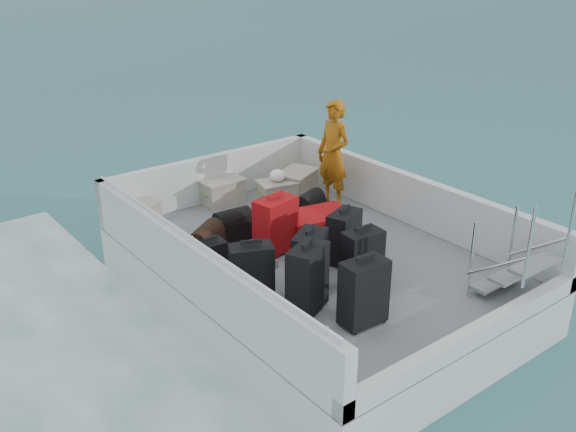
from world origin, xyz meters
name	(u,v)px	position (x,y,z in m)	size (l,w,h in m)	color
ground	(314,298)	(0.00, 0.00, 0.00)	(160.00, 160.00, 0.00)	#174D51
ferry_hull	(314,278)	(0.00, 0.00, 0.30)	(3.60, 5.00, 0.60)	silver
deck	(315,256)	(0.00, 0.00, 0.61)	(3.30, 4.70, 0.02)	slate
deck_fittings	(353,230)	(0.35, -0.32, 0.99)	(3.60, 5.00, 0.90)	silver
suitcase_0	(308,280)	(-0.90, -0.94, 1.00)	(0.49, 0.28, 0.76)	black
suitcase_1	(252,275)	(-1.27, -0.44, 0.97)	(0.46, 0.26, 0.69)	black
suitcase_2	(211,263)	(-1.39, 0.22, 0.88)	(0.35, 0.21, 0.51)	black
suitcase_3	(364,293)	(-0.61, -1.49, 0.98)	(0.48, 0.28, 0.73)	black
suitcase_4	(310,262)	(-0.60, -0.61, 0.97)	(0.48, 0.28, 0.71)	black
suitcase_5	(276,225)	(-0.31, 0.40, 0.98)	(0.53, 0.32, 0.73)	#9D0C0E
suitcase_6	(362,257)	(0.00, -0.83, 0.94)	(0.46, 0.27, 0.64)	black
suitcase_7	(344,237)	(0.19, -0.31, 0.95)	(0.47, 0.27, 0.65)	black
suitcase_8	(317,225)	(0.39, 0.42, 0.79)	(0.57, 0.87, 0.34)	#9D0C0E
duffel_0	(207,244)	(-1.07, 0.84, 0.78)	(0.52, 0.30, 0.32)	black
duffel_1	(233,227)	(-0.53, 1.06, 0.78)	(0.48, 0.30, 0.32)	black
duffel_2	(309,209)	(0.67, 0.92, 0.78)	(0.45, 0.30, 0.32)	black
crate_0	(139,217)	(-1.38, 2.13, 0.78)	(0.54, 0.37, 0.33)	#9E9889
crate_1	(222,192)	(0.02, 2.20, 0.80)	(0.60, 0.41, 0.36)	#9E9889
crate_2	(278,193)	(0.68, 1.69, 0.78)	(0.54, 0.37, 0.33)	#9E9889
crate_3	(297,184)	(1.12, 1.76, 0.81)	(0.61, 0.42, 0.37)	#9E9889
yellow_bag	(297,179)	(1.40, 2.12, 0.73)	(0.28, 0.26, 0.22)	yellow
white_bag	(278,177)	(0.68, 1.69, 1.04)	(0.24, 0.24, 0.18)	white
passenger	(333,154)	(1.29, 1.13, 1.42)	(0.59, 0.38, 1.59)	orange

